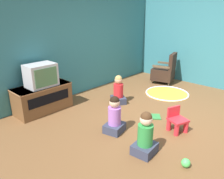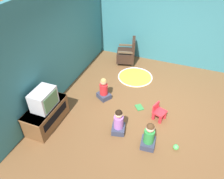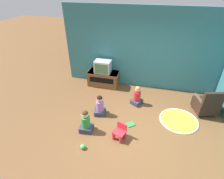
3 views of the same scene
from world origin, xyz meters
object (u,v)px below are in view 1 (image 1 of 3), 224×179
(yellow_kid_chair, at_px, (177,122))
(toy_ball, at_px, (186,163))
(tv_cabinet, at_px, (43,98))
(child_watching_left, at_px, (145,136))
(book, at_px, (156,117))
(television, at_px, (41,75))
(child_watching_center, at_px, (118,91))
(black_armchair, at_px, (165,71))
(child_watching_right, at_px, (115,117))

(yellow_kid_chair, distance_m, toy_ball, 0.99)
(tv_cabinet, xyz_separation_m, child_watching_left, (0.24, -2.47, 0.00))
(yellow_kid_chair, distance_m, book, 0.61)
(television, height_order, child_watching_center, television)
(tv_cabinet, bearing_deg, black_armchair, -14.27)
(book, bearing_deg, black_armchair, -13.07)
(tv_cabinet, relative_size, child_watching_left, 1.70)
(television, bearing_deg, child_watching_center, -31.42)
(yellow_kid_chair, bearing_deg, black_armchair, 54.70)
(tv_cabinet, bearing_deg, child_watching_right, -77.07)
(television, distance_m, child_watching_center, 1.74)
(black_armchair, bearing_deg, television, -28.92)
(tv_cabinet, xyz_separation_m, black_armchair, (3.52, -0.89, 0.05))
(child_watching_right, bearing_deg, yellow_kid_chair, -58.78)
(black_armchair, distance_m, toy_ball, 3.84)
(child_watching_right, bearing_deg, child_watching_left, -114.99)
(child_watching_left, height_order, child_watching_center, child_watching_left)
(child_watching_center, bearing_deg, child_watching_right, 159.90)
(television, distance_m, child_watching_left, 2.50)
(television, distance_m, yellow_kid_chair, 2.81)
(black_armchair, relative_size, book, 3.02)
(book, bearing_deg, tv_cabinet, 85.54)
(child_watching_right, relative_size, toy_ball, 5.38)
(television, bearing_deg, child_watching_right, -76.78)
(child_watching_right, bearing_deg, black_armchair, 1.53)
(television, distance_m, toy_ball, 3.15)
(toy_ball, height_order, book, toy_ball)
(black_armchair, bearing_deg, tv_cabinet, -29.51)
(black_armchair, xyz_separation_m, child_watching_left, (-3.28, -1.58, -0.05))
(toy_ball, distance_m, book, 1.51)
(child_watching_left, bearing_deg, toy_ball, -83.30)
(television, relative_size, child_watching_right, 0.87)
(television, distance_m, child_watching_right, 1.80)
(child_watching_center, bearing_deg, book, -150.49)
(toy_ball, bearing_deg, tv_cabinet, 96.77)
(yellow_kid_chair, bearing_deg, child_watching_center, 101.46)
(child_watching_left, relative_size, child_watching_right, 1.02)
(child_watching_left, bearing_deg, child_watching_center, 47.47)
(tv_cabinet, height_order, toy_ball, tv_cabinet)
(yellow_kid_chair, height_order, toy_ball, yellow_kid_chair)
(yellow_kid_chair, xyz_separation_m, child_watching_left, (-0.94, 0.04, 0.12))
(child_watching_left, height_order, toy_ball, child_watching_left)
(tv_cabinet, height_order, black_armchair, black_armchair)
(toy_ball, bearing_deg, black_armchair, 34.67)
(child_watching_left, bearing_deg, child_watching_right, 72.69)
(tv_cabinet, bearing_deg, yellow_kid_chair, -64.93)
(yellow_kid_chair, height_order, child_watching_center, child_watching_center)
(child_watching_left, height_order, child_watching_right, child_watching_left)
(television, relative_size, black_armchair, 0.66)
(child_watching_right, bearing_deg, book, -27.22)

